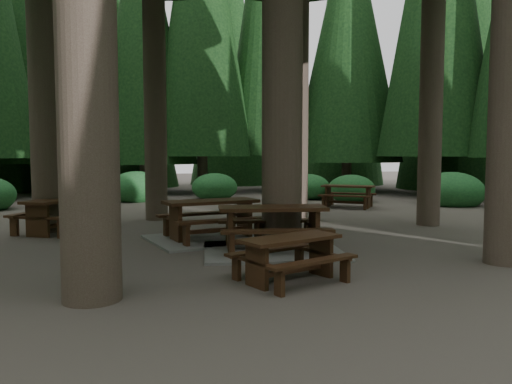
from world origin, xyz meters
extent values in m
plane|color=#4B433D|center=(0.00, 0.00, 0.00)|extent=(80.00, 80.00, 0.00)
cube|color=gray|center=(0.39, -0.51, 0.03)|extent=(2.94, 2.55, 0.05)
cube|color=#371B10|center=(0.39, -0.51, 0.86)|extent=(2.16, 1.11, 0.07)
cube|color=#371B10|center=(0.49, 0.17, 0.52)|extent=(2.09, 0.59, 0.06)
cube|color=#371B10|center=(0.28, -1.19, 0.52)|extent=(2.09, 0.59, 0.06)
cube|color=#371B10|center=(-0.43, -0.38, 0.41)|extent=(0.19, 0.64, 0.83)
cube|color=#371B10|center=(-0.43, -0.38, 0.48)|extent=(0.34, 1.66, 0.07)
cube|color=#371B10|center=(1.20, -0.63, 0.41)|extent=(0.19, 0.64, 0.83)
cube|color=#371B10|center=(1.20, -0.63, 0.48)|extent=(0.34, 1.66, 0.07)
cube|color=#371B10|center=(0.39, -0.51, 0.21)|extent=(1.72, 0.35, 0.09)
cube|color=#371B10|center=(-3.95, 3.17, 0.79)|extent=(1.58, 2.02, 0.06)
cube|color=#371B10|center=(-4.51, 3.48, 0.48)|extent=(1.17, 1.79, 0.05)
cube|color=#371B10|center=(-3.40, 2.86, 0.48)|extent=(1.17, 1.79, 0.05)
cube|color=#371B10|center=(-4.33, 2.50, 0.38)|extent=(0.55, 0.36, 0.76)
cube|color=#371B10|center=(-4.33, 2.50, 0.44)|extent=(1.38, 0.83, 0.06)
cube|color=#371B10|center=(-3.58, 3.83, 0.38)|extent=(0.55, 0.36, 0.76)
cube|color=#371B10|center=(-3.58, 3.83, 0.44)|extent=(1.38, 0.83, 0.06)
cube|color=#371B10|center=(-3.95, 3.17, 0.19)|extent=(0.85, 1.42, 0.08)
cube|color=gray|center=(-0.53, 1.17, 0.03)|extent=(3.03, 2.68, 0.05)
cube|color=#371B10|center=(-0.53, 1.17, 0.86)|extent=(2.18, 1.23, 0.07)
cube|color=#371B10|center=(-0.68, 1.84, 0.51)|extent=(2.07, 0.72, 0.06)
cube|color=#371B10|center=(-0.39, 0.50, 0.51)|extent=(2.07, 0.72, 0.06)
cube|color=#371B10|center=(-1.34, 0.99, 0.41)|extent=(0.23, 0.63, 0.82)
cube|color=#371B10|center=(-1.34, 0.99, 0.48)|extent=(0.45, 1.63, 0.07)
cube|color=#371B10|center=(0.27, 1.35, 0.41)|extent=(0.23, 0.63, 0.82)
cube|color=#371B10|center=(0.27, 1.35, 0.48)|extent=(0.45, 1.63, 0.07)
cube|color=#371B10|center=(-0.53, 1.17, 0.21)|extent=(1.69, 0.46, 0.09)
cube|color=#371B10|center=(5.34, 6.68, 0.76)|extent=(1.87, 1.67, 0.06)
cube|color=#371B10|center=(5.71, 7.16, 0.45)|extent=(1.60, 1.30, 0.05)
cube|color=#371B10|center=(4.97, 6.20, 0.45)|extent=(1.60, 1.30, 0.05)
cube|color=#371B10|center=(4.76, 7.12, 0.36)|extent=(0.40, 0.49, 0.73)
cube|color=#371B10|center=(4.76, 7.12, 0.42)|extent=(0.95, 1.21, 0.06)
cube|color=#371B10|center=(5.92, 6.24, 0.36)|extent=(0.40, 0.49, 0.73)
cube|color=#371B10|center=(5.92, 6.24, 0.42)|extent=(0.95, 1.21, 0.06)
cube|color=#371B10|center=(5.34, 6.68, 0.18)|extent=(1.25, 0.98, 0.08)
cube|color=#371B10|center=(0.01, -2.73, 0.65)|extent=(1.67, 1.13, 0.05)
cube|color=#371B10|center=(-0.18, -2.24, 0.39)|extent=(1.53, 0.77, 0.04)
cube|color=#371B10|center=(0.20, -3.21, 0.39)|extent=(1.53, 0.77, 0.04)
cube|color=#371B10|center=(-0.57, -2.95, 0.31)|extent=(0.24, 0.47, 0.62)
cube|color=#371B10|center=(-0.57, -2.95, 0.36)|extent=(0.52, 1.19, 0.05)
cube|color=#371B10|center=(0.59, -2.50, 0.31)|extent=(0.24, 0.47, 0.62)
cube|color=#371B10|center=(0.59, -2.50, 0.36)|extent=(0.52, 1.19, 0.05)
cube|color=#371B10|center=(0.01, -2.73, 0.16)|extent=(1.24, 0.54, 0.07)
ellipsoid|color=#1E592D|center=(9.44, 6.45, 0.40)|extent=(2.42, 2.42, 1.49)
ellipsoid|color=#1E592D|center=(6.43, 8.69, 0.40)|extent=(1.90, 1.90, 1.17)
ellipsoid|color=#1E592D|center=(5.14, 10.17, 0.40)|extent=(1.84, 1.84, 1.13)
ellipsoid|color=#1E592D|center=(1.30, 11.25, 0.40)|extent=(1.95, 1.95, 1.20)
ellipsoid|color=#1E592D|center=(-1.94, 11.21, 0.40)|extent=(2.31, 2.31, 1.42)
ellipsoid|color=#1E592D|center=(-4.09, 10.56, 0.40)|extent=(1.93, 1.93, 1.19)
cone|color=black|center=(8.89, 14.45, 8.24)|extent=(5.73, 5.73, 13.48)
cone|color=black|center=(-1.44, 15.36, 7.89)|extent=(5.17, 5.17, 12.91)
cone|color=black|center=(-6.57, 16.72, 8.10)|extent=(5.82, 5.82, 13.26)
cone|color=black|center=(11.00, 19.74, 9.51)|extent=(5.26, 5.26, 19.02)
cone|color=black|center=(4.25, 21.60, 8.07)|extent=(5.34, 5.34, 16.14)
cone|color=black|center=(-2.52, 20.86, 8.43)|extent=(6.57, 6.57, 16.86)
camera|label=1|loc=(-2.35, -9.71, 1.90)|focal=35.00mm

